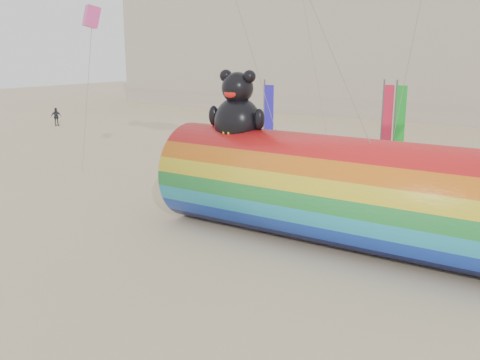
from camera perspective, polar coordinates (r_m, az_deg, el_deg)
The scene contains 4 objects.
ground at distance 18.36m, azimuth -3.92°, elevation -8.02°, with size 160.00×160.00×0.00m, color #CCB58C.
hotel_building at distance 63.66m, azimuth 13.28°, elevation 16.48°, with size 60.40×15.40×20.60m.
windsock_assembly at distance 19.17m, azimuth 10.26°, elevation -0.85°, with size 13.37×4.07×6.16m.
festival_banners at distance 31.16m, azimuth 11.69°, elevation 5.74°, with size 7.01×3.87×5.20m.
Camera 1 is at (10.40, -13.53, 6.77)m, focal length 40.00 mm.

